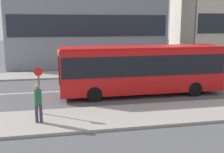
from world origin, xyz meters
name	(u,v)px	position (x,y,z in m)	size (l,w,h in m)	color
ground_plane	(96,90)	(0.00, 0.00, 0.00)	(120.00, 120.00, 0.00)	#4F4F51
sidewalk_near	(113,117)	(0.00, -6.25, 0.07)	(44.00, 3.50, 0.13)	gray
sidewalk_far	(86,74)	(0.00, 6.25, 0.07)	(44.00, 3.50, 0.13)	gray
lane_centerline	(96,90)	(0.00, 0.00, 0.00)	(41.80, 0.16, 0.01)	silver
city_bus	(141,67)	(2.80, -1.99, 1.88)	(10.86, 2.52, 3.27)	red
parked_car_0	(215,68)	(11.71, 3.51, 0.62)	(4.16, 1.69, 1.31)	navy
pedestrian_near_stop	(38,101)	(-3.69, -6.50, 1.19)	(0.35, 0.34, 1.85)	#383347
bus_stop_sign	(39,86)	(-3.69, -5.14, 1.60)	(0.44, 0.12, 2.50)	#4C4C51
street_lamp	(195,20)	(10.39, 5.25, 5.02)	(0.36, 0.36, 8.20)	#4C4C51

